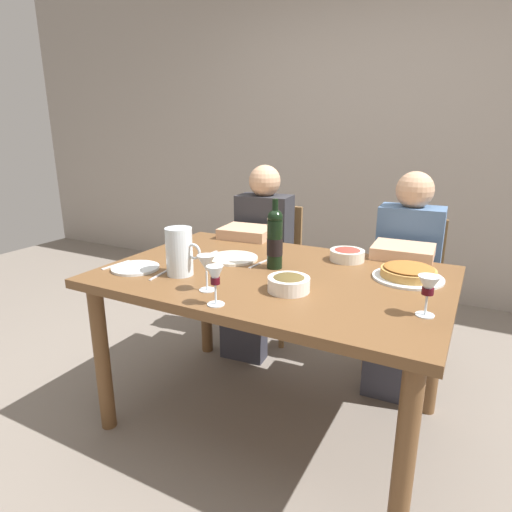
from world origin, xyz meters
TOP-DOWN VIEW (x-y plane):
  - ground_plane at (0.00, 0.00)m, footprint 8.00×8.00m
  - back_wall at (0.00, 2.07)m, footprint 8.00×0.10m
  - dining_table at (0.00, 0.00)m, footprint 1.50×1.00m
  - wine_bottle at (-0.03, 0.06)m, footprint 0.07×0.07m
  - water_pitcher at (-0.35, -0.22)m, footprint 0.17×0.12m
  - baked_tart at (0.54, 0.19)m, footprint 0.30×0.30m
  - salad_bowl at (0.23, 0.33)m, footprint 0.17×0.17m
  - olive_bowl at (0.15, -0.18)m, footprint 0.17×0.17m
  - wine_glass_left_diner at (-0.03, -0.43)m, footprint 0.06×0.06m
  - wine_glass_right_diner at (0.66, -0.17)m, footprint 0.07×0.07m
  - wine_glass_centre at (-0.14, -0.32)m, footprint 0.07×0.07m
  - dinner_plate_left_setting at (-0.58, -0.25)m, footprint 0.22×0.22m
  - dinner_plate_right_setting at (-0.27, 0.09)m, footprint 0.24×0.24m
  - fork_left_setting at (-0.70, -0.25)m, footprint 0.03×0.16m
  - knife_left_setting at (-0.43, -0.25)m, footprint 0.03×0.18m
  - knife_right_setting at (-0.12, 0.09)m, footprint 0.03×0.18m
  - spoon_right_setting at (-0.42, 0.09)m, footprint 0.02×0.16m
  - chair_left at (-0.46, 0.91)m, footprint 0.44×0.44m
  - diner_left at (-0.44, 0.68)m, footprint 0.37×0.53m
  - chair_right at (0.45, 0.92)m, footprint 0.42×0.42m
  - diner_right at (0.46, 0.68)m, footprint 0.35×0.51m

SIDE VIEW (x-z plane):
  - ground_plane at x=0.00m, z-range 0.00..0.00m
  - chair_left at x=-0.46m, z-range 0.06..0.93m
  - chair_right at x=0.45m, z-range 0.06..0.93m
  - diner_left at x=-0.44m, z-range 0.04..1.20m
  - diner_right at x=0.46m, z-range 0.04..1.20m
  - dining_table at x=0.00m, z-range 0.29..1.05m
  - fork_left_setting at x=-0.70m, z-range 0.76..0.76m
  - knife_left_setting at x=-0.43m, z-range 0.76..0.76m
  - knife_right_setting at x=-0.12m, z-range 0.76..0.76m
  - spoon_right_setting at x=-0.42m, z-range 0.76..0.76m
  - dinner_plate_left_setting at x=-0.58m, z-range 0.76..0.77m
  - dinner_plate_right_setting at x=-0.27m, z-range 0.76..0.77m
  - baked_tart at x=0.54m, z-range 0.76..0.82m
  - salad_bowl at x=0.23m, z-range 0.76..0.82m
  - olive_bowl at x=0.15m, z-range 0.76..0.83m
  - water_pitcher at x=-0.35m, z-range 0.75..0.96m
  - wine_glass_right_diner at x=0.66m, z-range 0.79..0.93m
  - wine_glass_left_diner at x=-0.03m, z-range 0.79..0.94m
  - wine_glass_centre at x=-0.14m, z-range 0.79..0.94m
  - wine_bottle at x=-0.03m, z-range 0.74..1.06m
  - back_wall at x=0.00m, z-range 0.00..2.80m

